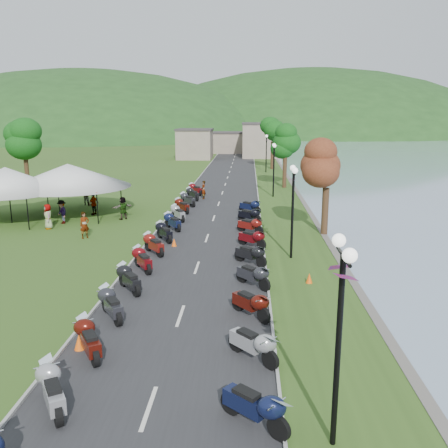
{
  "coord_description": "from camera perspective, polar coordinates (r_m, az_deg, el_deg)",
  "views": [
    {
      "loc": [
        2.6,
        -7.17,
        7.71
      ],
      "look_at": [
        1.17,
        20.52,
        1.3
      ],
      "focal_mm": 38.0,
      "sensor_mm": 36.0,
      "label": 1
    }
  ],
  "objects": [
    {
      "name": "traffic_cone_near",
      "position": [
        17.05,
        -17.02,
        -13.42
      ],
      "size": [
        0.36,
        0.36,
        0.56
      ],
      "primitive_type": "cone",
      "color": "#F2590C",
      "rests_on": "ground"
    },
    {
      "name": "pedestrian_b",
      "position": [
        43.16,
        -16.13,
        2.21
      ],
      "size": [
        1.02,
        0.78,
        1.86
      ],
      "primitive_type": "imported",
      "rotation": [
        0.0,
        0.0,
        2.78
      ],
      "color": "slate",
      "rests_on": "ground"
    },
    {
      "name": "vendor_tent_main",
      "position": [
        39.17,
        -18.11,
        3.99
      ],
      "size": [
        6.42,
        6.42,
        4.0
      ],
      "primitive_type": null,
      "color": "silver",
      "rests_on": "ground"
    },
    {
      "name": "vendor_tent_side",
      "position": [
        38.37,
        -24.59,
        3.28
      ],
      "size": [
        5.41,
        5.41,
        4.0
      ],
      "primitive_type": null,
      "color": "silver",
      "rests_on": "ground"
    },
    {
      "name": "tree_lakeside",
      "position": [
        31.31,
        12.23,
        5.03
      ],
      "size": [
        2.53,
        2.53,
        7.03
      ],
      "primitive_type": null,
      "color": "#165D16",
      "rests_on": "ground"
    },
    {
      "name": "moto_row_right",
      "position": [
        23.38,
        3.29,
        -4.83
      ],
      "size": [
        2.6,
        32.44,
        1.1
      ],
      "primitive_type": null,
      "color": "#331411",
      "rests_on": "ground"
    },
    {
      "name": "hills_backdrop",
      "position": [
        207.33,
        2.28,
        10.87
      ],
      "size": [
        360.0,
        120.0,
        76.0
      ],
      "primitive_type": null,
      "color": "#285621",
      "rests_on": "ground"
    },
    {
      "name": "road",
      "position": [
        47.86,
        -0.2,
        3.76
      ],
      "size": [
        7.0,
        120.0,
        0.02
      ],
      "primitive_type": "cube",
      "color": "#2C2C2E",
      "rests_on": "ground"
    },
    {
      "name": "pedestrian_c",
      "position": [
        36.31,
        -18.82,
        0.05
      ],
      "size": [
        1.1,
        1.14,
        1.73
      ],
      "primitive_type": "imported",
      "rotation": [
        0.0,
        0.0,
        5.45
      ],
      "color": "slate",
      "rests_on": "ground"
    },
    {
      "name": "far_building",
      "position": [
        92.43,
        0.1,
        9.78
      ],
      "size": [
        18.0,
        16.0,
        5.0
      ],
      "primitive_type": "cube",
      "color": "gray",
      "rests_on": "ground"
    },
    {
      "name": "pedestrian_a",
      "position": [
        31.58,
        -16.34,
        -1.65
      ],
      "size": [
        0.77,
        0.77,
        1.72
      ],
      "primitive_type": "imported",
      "rotation": [
        0.0,
        0.0,
        0.76
      ],
      "color": "slate",
      "rests_on": "ground"
    },
    {
      "name": "streetlamp_near",
      "position": [
        11.47,
        13.56,
        -14.38
      ],
      "size": [
        1.4,
        1.4,
        5.0
      ],
      "primitive_type": null,
      "color": "black",
      "rests_on": "ground"
    },
    {
      "name": "moto_row_left",
      "position": [
        26.99,
        -8.26,
        -2.5
      ],
      "size": [
        2.6,
        43.06,
        1.1
      ],
      "primitive_type": null,
      "color": "#331411",
      "rests_on": "ground"
    }
  ]
}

